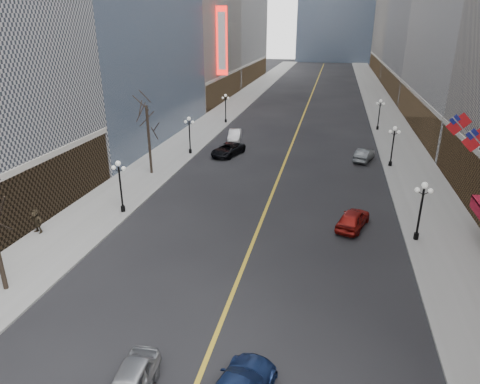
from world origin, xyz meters
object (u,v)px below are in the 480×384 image
at_px(streetlamp_east_1, 421,205).
at_px(car_sb_far, 364,155).
at_px(streetlamp_west_2, 189,131).
at_px(streetlamp_east_2, 393,142).
at_px(streetlamp_west_3, 226,105).
at_px(streetlamp_east_3, 379,111).
at_px(streetlamp_west_1, 120,181).
at_px(car_nb_mid, 235,135).
at_px(car_sb_mid, 353,219).
at_px(car_nb_far, 228,150).

height_order(streetlamp_east_1, car_sb_far, streetlamp_east_1).
bearing_deg(streetlamp_west_2, car_sb_far, 4.80).
xyz_separation_m(streetlamp_east_2, streetlamp_west_3, (-23.60, 18.00, 0.00)).
bearing_deg(streetlamp_east_3, streetlamp_west_3, 180.00).
distance_m(streetlamp_west_1, car_nb_mid, 25.99).
bearing_deg(streetlamp_west_2, streetlamp_east_3, 37.33).
bearing_deg(streetlamp_east_1, streetlamp_east_3, 90.00).
height_order(streetlamp_east_3, streetlamp_west_2, same).
bearing_deg(streetlamp_west_3, car_sb_mid, -61.25).
bearing_deg(streetlamp_west_2, streetlamp_east_2, 0.00).
bearing_deg(streetlamp_west_2, streetlamp_west_3, 90.00).
height_order(streetlamp_east_1, streetlamp_west_1, same).
height_order(streetlamp_east_1, car_nb_mid, streetlamp_east_1).
height_order(car_sb_mid, car_sb_far, car_sb_mid).
bearing_deg(car_sb_mid, streetlamp_east_1, -178.00).
relative_size(car_nb_mid, car_sb_far, 1.04).
distance_m(streetlamp_west_1, car_nb_far, 19.24).
xyz_separation_m(streetlamp_west_2, car_sb_far, (20.80, 1.75, -2.18)).
relative_size(car_nb_far, car_sb_mid, 1.18).
xyz_separation_m(streetlamp_west_3, car_sb_mid, (19.04, -34.71, -2.14)).
bearing_deg(car_nb_far, car_sb_mid, -33.78).
bearing_deg(streetlamp_east_3, car_sb_far, -99.77).
xyz_separation_m(streetlamp_west_1, car_sb_far, (20.80, 19.75, -2.18)).
height_order(streetlamp_east_2, car_sb_mid, streetlamp_east_2).
xyz_separation_m(streetlamp_east_2, streetlamp_west_2, (-23.60, 0.00, 0.00)).
height_order(streetlamp_west_1, car_nb_mid, streetlamp_west_1).
bearing_deg(car_sb_far, streetlamp_east_1, 114.74).
bearing_deg(streetlamp_west_3, car_sb_far, -38.00).
bearing_deg(streetlamp_east_1, car_nb_far, 135.61).
relative_size(streetlamp_east_3, car_sb_far, 1.03).
height_order(streetlamp_east_1, streetlamp_east_2, same).
height_order(streetlamp_east_2, streetlamp_east_3, same).
distance_m(streetlamp_east_1, car_nb_mid, 32.39).
bearing_deg(streetlamp_east_2, streetlamp_west_3, 142.67).
xyz_separation_m(streetlamp_west_1, car_nb_far, (4.66, 18.54, -2.17)).
distance_m(car_sb_mid, car_sb_far, 18.54).
bearing_deg(streetlamp_east_1, streetlamp_east_2, 90.00).
bearing_deg(streetlamp_west_2, car_nb_mid, 62.93).
relative_size(streetlamp_east_2, streetlamp_west_3, 1.00).
distance_m(streetlamp_east_3, streetlamp_west_1, 43.05).
bearing_deg(car_sb_far, streetlamp_west_2, 21.47).
bearing_deg(car_nb_far, car_nb_mid, 112.67).
relative_size(streetlamp_west_1, car_nb_far, 0.85).
bearing_deg(streetlamp_west_3, streetlamp_west_2, -90.00).
distance_m(streetlamp_west_3, car_sb_far, 26.49).
relative_size(streetlamp_west_2, streetlamp_west_3, 1.00).
xyz_separation_m(streetlamp_east_3, car_nb_mid, (-19.71, -10.39, -2.15)).
xyz_separation_m(streetlamp_east_1, car_nb_far, (-18.94, 18.54, -2.17)).
bearing_deg(car_nb_mid, car_nb_far, -91.54).
distance_m(streetlamp_east_1, streetlamp_east_2, 18.00).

